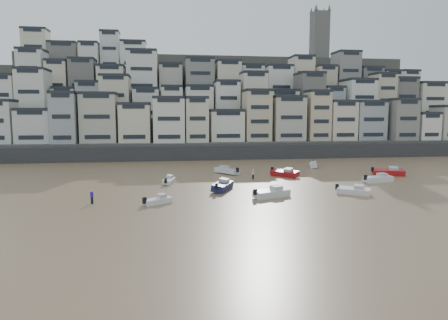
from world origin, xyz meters
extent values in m
plane|color=#8D6E4C|center=(0.00, 0.00, 0.00)|extent=(400.00, 400.00, 0.00)
cube|color=#38383A|center=(10.00, 65.00, 1.75)|extent=(140.00, 3.00, 3.50)
cube|color=#4C4C47|center=(15.00, 72.00, 2.00)|extent=(140.00, 14.00, 4.00)
cube|color=#4C4C47|center=(15.00, 84.00, 5.00)|extent=(140.00, 14.00, 10.00)
cube|color=#4C4C47|center=(15.00, 96.00, 9.00)|extent=(140.00, 14.00, 18.00)
cube|color=#4C4C47|center=(15.00, 108.00, 13.00)|extent=(140.00, 16.00, 26.00)
cube|color=#4C4C47|center=(15.00, 122.00, 16.00)|extent=(140.00, 18.00, 32.00)
cube|color=#66635E|center=(55.00, 120.00, 41.00)|extent=(6.00, 6.00, 18.00)
camera|label=1|loc=(-4.31, -31.93, 11.34)|focal=32.00mm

